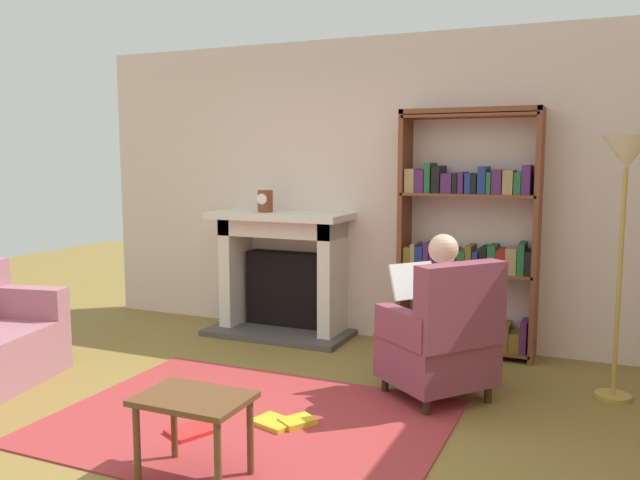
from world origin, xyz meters
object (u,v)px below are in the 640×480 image
(fireplace, at_px, (284,270))
(armchair_reading, at_px, (443,340))
(side_table, at_px, (194,409))
(bookshelf, at_px, (467,243))
(seated_reader, at_px, (433,308))
(mantel_clock, at_px, (265,201))
(floor_lamp, at_px, (626,176))

(fireplace, height_order, armchair_reading, fireplace)
(armchair_reading, bearing_deg, side_table, 9.35)
(fireplace, xyz_separation_m, bookshelf, (1.69, 0.04, 0.34))
(seated_reader, relative_size, side_table, 2.04)
(fireplace, height_order, bookshelf, bookshelf)
(seated_reader, bearing_deg, armchair_reading, 90.00)
(fireplace, distance_m, side_table, 2.89)
(armchair_reading, bearing_deg, seated_reader, -90.00)
(bookshelf, height_order, armchair_reading, bookshelf)
(mantel_clock, distance_m, seated_reader, 2.15)
(bookshelf, relative_size, seated_reader, 1.79)
(mantel_clock, xyz_separation_m, bookshelf, (1.83, 0.14, -0.31))
(seated_reader, bearing_deg, fireplace, -83.79)
(mantel_clock, xyz_separation_m, side_table, (1.01, -2.64, -0.87))
(side_table, height_order, floor_lamp, floor_lamp)
(fireplace, height_order, mantel_clock, mantel_clock)
(armchair_reading, bearing_deg, bookshelf, -137.56)
(fireplace, distance_m, floor_lamp, 3.05)
(side_table, bearing_deg, fireplace, 107.70)
(fireplace, relative_size, bookshelf, 0.65)
(armchair_reading, bearing_deg, mantel_clock, -80.01)
(seated_reader, xyz_separation_m, floor_lamp, (1.16, 0.44, 0.90))
(bookshelf, distance_m, armchair_reading, 1.28)
(bookshelf, height_order, floor_lamp, bookshelf)
(fireplace, bearing_deg, mantel_clock, -143.84)
(bookshelf, xyz_separation_m, floor_lamp, (1.15, -0.66, 0.58))
(mantel_clock, relative_size, armchair_reading, 0.21)
(mantel_clock, xyz_separation_m, armchair_reading, (1.91, -1.04, -0.82))
(side_table, relative_size, floor_lamp, 0.31)
(bookshelf, height_order, side_table, bookshelf)
(mantel_clock, height_order, armchair_reading, mantel_clock)
(mantel_clock, distance_m, bookshelf, 1.86)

